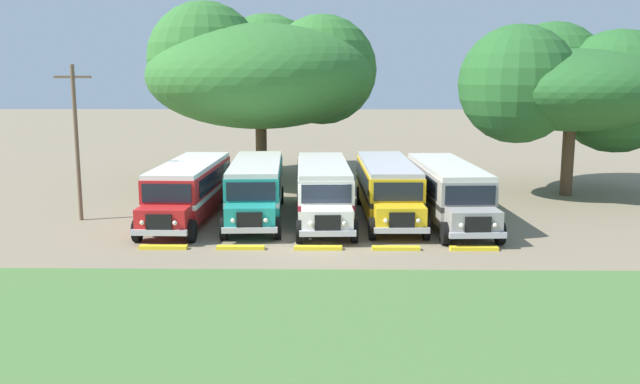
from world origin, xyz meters
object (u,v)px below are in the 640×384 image
at_px(parked_bus_slot_1, 256,186).
at_px(parked_bus_slot_3, 388,186).
at_px(secondary_tree, 570,87).
at_px(parked_bus_slot_0, 189,188).
at_px(parked_bus_slot_2, 323,188).
at_px(parked_bus_slot_4, 448,189).
at_px(utility_pole, 76,139).
at_px(broad_shade_tree, 263,72).

distance_m(parked_bus_slot_1, parked_bus_slot_3, 6.71).
height_order(parked_bus_slot_3, secondary_tree, secondary_tree).
bearing_deg(parked_bus_slot_0, parked_bus_slot_2, 91.00).
bearing_deg(secondary_tree, parked_bus_slot_4, -136.29).
relative_size(parked_bus_slot_0, parked_bus_slot_1, 1.00).
bearing_deg(parked_bus_slot_0, parked_bus_slot_1, 99.96).
bearing_deg(parked_bus_slot_1, utility_pole, -86.80).
xyz_separation_m(parked_bus_slot_3, utility_pole, (-15.42, -1.04, 2.51)).
height_order(parked_bus_slot_1, parked_bus_slot_3, same).
distance_m(parked_bus_slot_0, parked_bus_slot_3, 10.04).
bearing_deg(broad_shade_tree, parked_bus_slot_1, -86.39).
xyz_separation_m(parked_bus_slot_2, secondary_tree, (14.73, 7.93, 4.89)).
bearing_deg(parked_bus_slot_1, broad_shade_tree, -179.61).
xyz_separation_m(parked_bus_slot_2, parked_bus_slot_3, (3.27, 0.60, 0.00)).
bearing_deg(parked_bus_slot_1, parked_bus_slot_3, 87.32).
height_order(secondary_tree, utility_pole, secondary_tree).
bearing_deg(broad_shade_tree, utility_pole, -120.17).
xyz_separation_m(parked_bus_slot_0, broad_shade_tree, (2.53, 13.14, 5.75)).
relative_size(parked_bus_slot_1, parked_bus_slot_2, 1.00).
bearing_deg(parked_bus_slot_0, parked_bus_slot_3, 94.55).
xyz_separation_m(broad_shade_tree, secondary_tree, (18.96, -5.25, -0.86)).
bearing_deg(parked_bus_slot_4, parked_bus_slot_2, -95.25).
xyz_separation_m(parked_bus_slot_1, secondary_tree, (18.17, 7.38, 4.89)).
relative_size(parked_bus_slot_1, broad_shade_tree, 0.65).
relative_size(parked_bus_slot_0, parked_bus_slot_4, 1.00).
distance_m(parked_bus_slot_1, broad_shade_tree, 13.91).
relative_size(parked_bus_slot_0, parked_bus_slot_2, 1.00).
height_order(parked_bus_slot_1, secondary_tree, secondary_tree).
xyz_separation_m(broad_shade_tree, utility_pole, (-7.92, -13.62, -3.23)).
distance_m(parked_bus_slot_2, parked_bus_slot_4, 6.20).
xyz_separation_m(parked_bus_slot_1, parked_bus_slot_2, (3.43, -0.54, 0.00)).
distance_m(parked_bus_slot_1, parked_bus_slot_2, 3.47).
distance_m(parked_bus_slot_1, utility_pole, 9.12).
relative_size(parked_bus_slot_4, utility_pole, 1.42).
relative_size(parked_bus_slot_1, parked_bus_slot_4, 1.00).
bearing_deg(utility_pole, broad_shade_tree, 59.83).
bearing_deg(secondary_tree, parked_bus_slot_1, -157.88).
height_order(parked_bus_slot_0, parked_bus_slot_4, same).
distance_m(parked_bus_slot_2, parked_bus_slot_3, 3.33).
height_order(parked_bus_slot_0, parked_bus_slot_2, same).
bearing_deg(secondary_tree, parked_bus_slot_0, -159.84).
distance_m(parked_bus_slot_4, utility_pole, 18.51).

